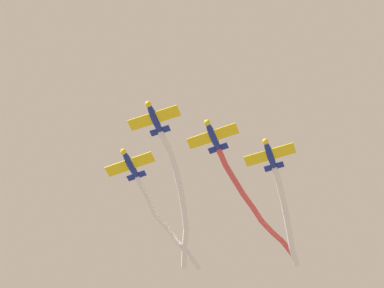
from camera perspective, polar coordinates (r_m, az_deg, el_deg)
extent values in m
ellipsoid|color=navy|center=(90.35, -3.05, 2.08)|extent=(4.75, 1.51, 0.96)
sphere|color=yellow|center=(89.39, -3.57, 3.25)|extent=(0.90, 0.90, 0.81)
ellipsoid|color=black|center=(90.41, -3.18, 2.49)|extent=(1.24, 0.77, 0.51)
cube|color=yellow|center=(90.17, -3.09, 2.12)|extent=(2.40, 6.93, 0.13)
cube|color=navy|center=(91.29, -2.60, 1.09)|extent=(1.21, 2.74, 0.11)
cube|color=yellow|center=(91.68, -2.61, 1.29)|extent=(1.07, 0.26, 1.32)
cylinder|color=white|center=(92.11, -2.15, 0.11)|extent=(3.17, 1.08, 0.97)
cylinder|color=white|center=(93.73, -1.56, -1.34)|extent=(3.12, 1.45, 1.01)
cylinder|color=white|center=(95.35, -1.13, -2.92)|extent=(3.54, 1.66, 1.14)
cylinder|color=white|center=(96.97, -0.79, -4.55)|extent=(3.19, 1.75, 0.93)
cylinder|color=white|center=(98.84, -0.56, -6.14)|extent=(3.67, 2.09, 0.91)
cylinder|color=white|center=(100.98, -0.54, -7.67)|extent=(3.26, 2.38, 1.02)
cylinder|color=white|center=(103.20, -0.63, -9.12)|extent=(3.54, 2.40, 0.86)
sphere|color=white|center=(91.34, -2.52, 0.85)|extent=(0.81, 0.81, 0.81)
sphere|color=white|center=(92.90, -1.79, -0.62)|extent=(0.81, 0.81, 0.81)
sphere|color=white|center=(94.58, -1.34, -2.04)|extent=(0.81, 0.81, 0.81)
sphere|color=white|center=(96.14, -0.92, -3.79)|extent=(0.81, 0.81, 0.81)
sphere|color=white|center=(97.81, -0.66, -5.29)|extent=(0.81, 0.81, 0.81)
sphere|color=white|center=(99.90, -0.47, -6.98)|extent=(0.81, 0.81, 0.81)
sphere|color=white|center=(102.08, -0.61, -8.35)|extent=(0.81, 0.81, 0.81)
sphere|color=white|center=(104.34, -0.66, -9.88)|extent=(0.81, 0.81, 0.81)
ellipsoid|color=navy|center=(91.58, 1.72, 0.61)|extent=(4.74, 1.39, 0.96)
sphere|color=yellow|center=(90.53, 1.24, 1.75)|extent=(0.89, 0.89, 0.81)
ellipsoid|color=black|center=(91.61, 1.59, 1.02)|extent=(1.22, 0.74, 0.51)
cube|color=yellow|center=(91.40, 1.69, 0.65)|extent=(2.23, 6.91, 0.13)
cube|color=navy|center=(92.62, 2.14, -0.34)|extent=(1.14, 2.73, 0.11)
cube|color=yellow|center=(93.00, 2.11, -0.13)|extent=(1.07, 0.23, 1.32)
cylinder|color=#DB4C4C|center=(93.45, 2.49, -1.17)|extent=(2.76, 1.03, 0.99)
cylinder|color=#DB4C4C|center=(95.07, 3.09, -2.31)|extent=(2.79, 0.79, 1.17)
cylinder|color=#DB4C4C|center=(96.74, 3.80, -3.48)|extent=(3.01, 0.85, 0.81)
cylinder|color=#DB4C4C|center=(98.47, 4.58, -4.63)|extent=(3.02, 0.95, 1.14)
cylinder|color=#DB4C4C|center=(100.51, 5.31, -5.69)|extent=(3.21, 0.78, 1.30)
cylinder|color=#DB4C4C|center=(102.71, 6.09, -6.67)|extent=(3.31, 1.18, 1.37)
cylinder|color=#DB4C4C|center=(104.81, 6.95, -7.50)|extent=(3.09, 1.34, 1.30)
cylinder|color=#DB4C4C|center=(106.80, 7.79, -8.38)|extent=(3.18, 1.12, 0.94)
sphere|color=#DB4C4C|center=(92.69, 2.22, -0.57)|extent=(0.77, 0.77, 0.77)
sphere|color=#DB4C4C|center=(94.22, 2.76, -1.77)|extent=(0.77, 0.77, 0.77)
sphere|color=#DB4C4C|center=(95.94, 3.41, -2.84)|extent=(0.77, 0.77, 0.77)
sphere|color=#DB4C4C|center=(97.55, 4.19, -4.11)|extent=(0.77, 0.77, 0.77)
sphere|color=#DB4C4C|center=(99.41, 4.96, -5.15)|extent=(0.77, 0.77, 0.77)
sphere|color=#DB4C4C|center=(101.61, 5.65, -6.21)|extent=(0.77, 0.77, 0.77)
sphere|color=#DB4C4C|center=(103.82, 6.52, -7.12)|extent=(0.77, 0.77, 0.77)
sphere|color=#DB4C4C|center=(105.82, 7.38, -7.88)|extent=(0.77, 0.77, 0.77)
sphere|color=#DB4C4C|center=(107.79, 8.18, -8.87)|extent=(0.77, 0.77, 0.77)
ellipsoid|color=navy|center=(94.54, -5.02, -1.68)|extent=(4.73, 1.33, 0.96)
sphere|color=yellow|center=(93.53, -5.58, -0.62)|extent=(0.88, 0.88, 0.81)
ellipsoid|color=black|center=(94.58, -5.15, -1.29)|extent=(1.22, 0.73, 0.51)
cube|color=yellow|center=(94.36, -5.06, -1.65)|extent=(2.14, 6.90, 0.13)
cube|color=navy|center=(95.55, -4.53, -2.58)|extent=(1.10, 2.72, 0.11)
cube|color=yellow|center=(95.92, -4.53, -2.37)|extent=(1.07, 0.21, 1.32)
cylinder|color=white|center=(96.50, -4.05, -3.55)|extent=(3.43, 1.04, 0.85)
cylinder|color=white|center=(98.09, -3.34, -5.00)|extent=(3.12, 1.06, 0.98)
cylinder|color=white|center=(99.60, -2.51, -6.29)|extent=(3.21, 1.06, 0.87)
cylinder|color=white|center=(101.21, -1.64, -7.36)|extent=(2.74, 0.72, 0.88)
cylinder|color=white|center=(102.90, -0.81, -8.32)|extent=(3.07, 1.09, 1.07)
cylinder|color=white|center=(104.69, 0.08, -9.38)|extent=(3.27, 0.82, 0.77)
sphere|color=white|center=(95.61, -4.44, -2.79)|extent=(0.71, 0.71, 0.71)
sphere|color=white|center=(97.41, -3.66, -4.28)|extent=(0.71, 0.71, 0.71)
sphere|color=white|center=(98.79, -3.02, -5.71)|extent=(0.71, 0.71, 0.71)
sphere|color=white|center=(100.43, -2.00, -6.85)|extent=(0.71, 0.71, 0.71)
sphere|color=white|center=(102.01, -1.29, -7.86)|extent=(0.71, 0.71, 0.71)
sphere|color=white|center=(103.80, -0.35, -8.77)|extent=(0.71, 0.71, 0.71)
sphere|color=white|center=(105.59, 0.51, -9.98)|extent=(0.71, 0.71, 0.71)
ellipsoid|color=navy|center=(93.24, 6.35, -0.91)|extent=(4.75, 1.55, 0.96)
sphere|color=yellow|center=(92.08, 5.98, 0.21)|extent=(0.91, 0.91, 0.81)
ellipsoid|color=black|center=(93.24, 6.23, -0.50)|extent=(1.24, 0.78, 0.51)
cube|color=yellow|center=(93.05, 6.33, -0.87)|extent=(2.45, 6.94, 0.13)
cube|color=navy|center=(94.37, 6.67, -1.83)|extent=(1.23, 2.75, 0.11)
cube|color=yellow|center=(94.74, 6.63, -1.62)|extent=(1.07, 0.26, 1.32)
cylinder|color=white|center=(95.13, 6.91, -2.62)|extent=(2.46, 1.20, 0.86)
cylinder|color=white|center=(96.53, 7.26, -3.91)|extent=(3.11, 1.41, 1.12)
cylinder|color=white|center=(97.86, 7.56, -5.30)|extent=(2.80, 1.41, 1.28)
cylinder|color=white|center=(99.12, 7.81, -6.57)|extent=(2.76, 1.43, 1.17)
cylinder|color=white|center=(100.52, 8.03, -7.87)|extent=(3.06, 1.57, 1.26)
cylinder|color=white|center=(102.07, 8.32, -9.08)|extent=(2.65, 1.18, 0.89)
sphere|color=white|center=(94.46, 6.74, -2.06)|extent=(0.84, 0.84, 0.84)
sphere|color=white|center=(95.80, 7.08, -3.17)|extent=(0.84, 0.84, 0.84)
sphere|color=white|center=(97.27, 7.43, -4.64)|extent=(0.84, 0.84, 0.84)
sphere|color=white|center=(98.46, 7.69, -5.95)|extent=(0.84, 0.84, 0.84)
sphere|color=white|center=(99.78, 7.92, -7.19)|extent=(0.84, 0.84, 0.84)
sphere|color=white|center=(101.27, 8.14, -8.55)|extent=(0.84, 0.84, 0.84)
sphere|color=white|center=(102.88, 8.50, -9.60)|extent=(0.84, 0.84, 0.84)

